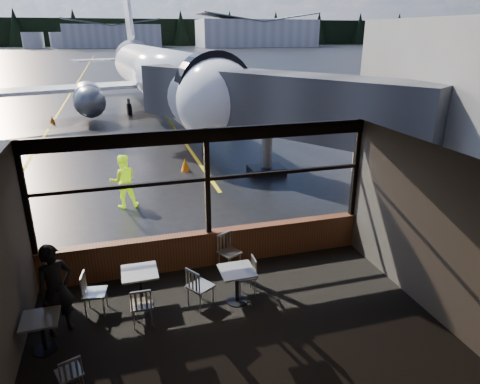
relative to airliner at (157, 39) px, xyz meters
name	(u,v)px	position (x,y,z in m)	size (l,w,h in m)	color
ground_plane	(117,54)	(-1.28, 98.09, -5.17)	(520.00, 520.00, 0.00)	black
carpet_floor	(243,340)	(-1.28, -24.91, -5.16)	(8.00, 6.00, 0.01)	black
ceiling	(244,166)	(-1.28, -24.91, -1.67)	(8.00, 6.00, 0.04)	#38332D
wall_right	(433,233)	(2.72, -24.91, -3.42)	(0.04, 6.00, 3.50)	#504940
window_sill	(209,249)	(-1.28, -21.91, -4.72)	(8.00, 0.28, 0.90)	#512A18
window_header	(206,135)	(-1.28, -21.91, -1.82)	(8.00, 0.18, 0.30)	black
mullion_left	(25,200)	(-5.23, -21.91, -2.97)	(0.12, 0.12, 2.60)	black
mullion_centre	(207,183)	(-1.28, -21.91, -2.97)	(0.12, 0.12, 2.60)	black
mullion_right	(355,169)	(2.67, -21.91, -2.97)	(0.12, 0.12, 2.60)	black
window_transom	(207,179)	(-1.28, -21.91, -2.87)	(8.00, 0.10, 0.08)	black
airliner	(157,39)	(0.00, 0.00, 0.00)	(28.18, 33.82, 10.33)	white
jet_bridge	(271,125)	(2.32, -16.41, -2.87)	(8.62, 10.54, 4.60)	#2F2F31
cafe_table_near	(237,286)	(-1.04, -23.64, -4.77)	(0.72, 0.72, 0.80)	#AAA49C
cafe_table_mid	(141,288)	(-3.05, -23.17, -4.76)	(0.74, 0.74, 0.82)	#A8A39A
cafe_table_left	(43,334)	(-4.88, -24.13, -4.81)	(0.65, 0.65, 0.72)	#ABA59D
chair_near_e	(245,276)	(-0.77, -23.38, -4.72)	(0.48, 0.48, 0.89)	#B7B2A5
chair_near_w	(200,287)	(-1.83, -23.59, -4.68)	(0.53, 0.53, 0.97)	#B1AB9F
chair_near_n	(230,253)	(-0.85, -22.31, -4.69)	(0.52, 0.52, 0.96)	#B5AFA3
chair_mid_s	(142,305)	(-3.08, -23.84, -4.72)	(0.49, 0.49, 0.90)	beige
chair_mid_w	(95,293)	(-3.98, -23.20, -4.69)	(0.52, 0.52, 0.95)	#ACA99C
chair_left_s	(69,373)	(-4.33, -25.33, -4.77)	(0.43, 0.43, 0.80)	beige
passenger	(56,290)	(-4.62, -23.63, -4.23)	(0.68, 0.45, 1.88)	black
ground_crew	(123,181)	(-3.18, -17.29, -4.26)	(0.88, 0.69, 1.81)	#BFF219
cone_nose	(185,165)	(-0.57, -13.87, -4.89)	(0.39, 0.39, 0.55)	orange
cone_wing	(52,119)	(-7.26, -0.98, -4.95)	(0.32, 0.32, 0.44)	#FF6708
terminal_annex	(476,112)	(8.72, -19.41, -2.17)	(5.00, 7.00, 6.00)	gray
hangar_mid	(113,35)	(-1.28, 163.09, -0.17)	(38.00, 15.00, 10.00)	silver
hangar_right	(256,32)	(58.72, 156.09, 0.83)	(50.00, 20.00, 12.00)	silver
fuel_tank_a	(33,40)	(-31.28, 160.09, -2.17)	(8.00, 8.00, 6.00)	silver
fuel_tank_b	(61,40)	(-21.28, 160.09, -2.17)	(8.00, 8.00, 6.00)	silver
fuel_tank_c	(87,40)	(-11.28, 160.09, -2.17)	(8.00, 8.00, 6.00)	silver
treeline	(112,32)	(-1.28, 188.09, 0.83)	(360.00, 3.00, 12.00)	black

